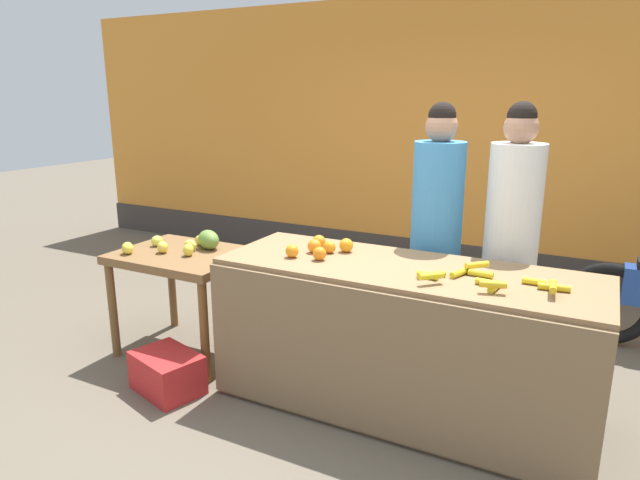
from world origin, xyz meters
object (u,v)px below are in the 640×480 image
vendor_woman_white_shirt (510,247)px  produce_sack (314,304)px  produce_crate (167,373)px  vendor_woman_blue_shirt (435,239)px

vendor_woman_white_shirt → produce_sack: (-1.44, 0.02, -0.66)m
produce_crate → vendor_woman_blue_shirt: bearing=39.5°
vendor_woman_white_shirt → produce_sack: vendor_woman_white_shirt is taller
vendor_woman_blue_shirt → produce_crate: bearing=-140.5°
vendor_woman_white_shirt → produce_sack: size_ratio=3.40×
vendor_woman_blue_shirt → produce_crate: (-1.40, -1.16, -0.80)m
vendor_woman_blue_shirt → vendor_woman_white_shirt: (0.49, 0.02, 0.00)m
vendor_woman_white_shirt → produce_crate: 2.36m
vendor_woman_blue_shirt → vendor_woman_white_shirt: vendor_woman_white_shirt is taller
vendor_woman_white_shirt → produce_sack: bearing=179.3°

